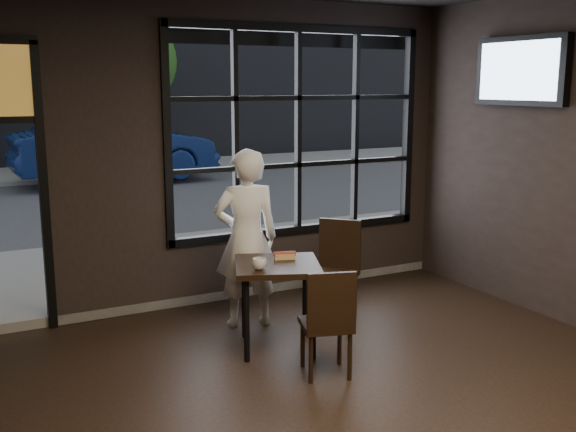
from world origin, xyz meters
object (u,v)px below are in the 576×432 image
chair_near (326,321)px  man (246,238)px  cafe_table (277,305)px  navy_car (115,147)px

chair_near → man: bearing=-68.8°
cafe_table → navy_car: (1.14, 10.80, 0.47)m
chair_near → navy_car: size_ratio=0.19×
man → navy_car: 10.19m
man → navy_car: (1.13, 10.13, 0.00)m
cafe_table → chair_near: 0.68m
man → navy_car: size_ratio=0.37×
chair_near → man: (-0.10, 1.34, 0.41)m
chair_near → man: 1.40m
chair_near → man: size_ratio=0.52×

